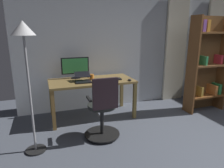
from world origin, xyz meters
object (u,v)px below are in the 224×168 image
(computer_mouse, at_px, (130,80))
(mug_tea, at_px, (92,77))
(office_chair, at_px, (103,110))
(laptop, at_px, (83,79))
(bookshelf, at_px, (206,64))
(computer_keyboard, at_px, (110,79))
(desk, at_px, (92,84))
(computer_monitor, at_px, (75,67))
(floor_lamp, at_px, (25,48))

(computer_mouse, bearing_deg, mug_tea, -28.61)
(office_chair, relative_size, mug_tea, 7.99)
(laptop, height_order, bookshelf, bookshelf)
(office_chair, relative_size, computer_keyboard, 2.34)
(desk, height_order, computer_mouse, computer_mouse)
(computer_monitor, bearing_deg, laptop, 103.04)
(office_chair, xyz_separation_m, bookshelf, (-2.35, -0.48, 0.51))
(desk, relative_size, mug_tea, 12.53)
(mug_tea, height_order, floor_lamp, floor_lamp)
(computer_mouse, relative_size, floor_lamp, 0.06)
(bookshelf, height_order, floor_lamp, bookshelf)
(bookshelf, bearing_deg, laptop, -7.02)
(computer_keyboard, bearing_deg, computer_monitor, -32.70)
(mug_tea, bearing_deg, computer_monitor, -36.94)
(desk, bearing_deg, computer_monitor, -45.08)
(floor_lamp, bearing_deg, desk, -139.38)
(computer_keyboard, relative_size, bookshelf, 0.22)
(computer_keyboard, relative_size, laptop, 1.27)
(mug_tea, xyz_separation_m, bookshelf, (-2.29, 0.44, 0.18))
(mug_tea, distance_m, bookshelf, 2.34)
(laptop, height_order, floor_lamp, floor_lamp)
(office_chair, relative_size, computer_monitor, 1.89)
(computer_keyboard, height_order, bookshelf, bookshelf)
(computer_monitor, relative_size, floor_lamp, 0.30)
(floor_lamp, bearing_deg, computer_keyboard, -150.45)
(computer_keyboard, xyz_separation_m, computer_mouse, (-0.32, 0.18, 0.01))
(laptop, bearing_deg, bookshelf, 175.78)
(office_chair, bearing_deg, mug_tea, 87.17)
(desk, relative_size, laptop, 4.65)
(computer_monitor, height_order, computer_mouse, computer_monitor)
(computer_mouse, bearing_deg, bookshelf, 176.87)
(computer_keyboard, distance_m, computer_mouse, 0.37)
(computer_monitor, relative_size, computer_keyboard, 1.24)
(bookshelf, distance_m, floor_lamp, 3.42)
(computer_monitor, relative_size, mug_tea, 4.24)
(mug_tea, relative_size, bookshelf, 0.07)
(office_chair, xyz_separation_m, computer_keyboard, (-0.37, -0.75, 0.28))
(desk, distance_m, computer_keyboard, 0.36)
(desk, distance_m, office_chair, 0.89)
(office_chair, bearing_deg, computer_mouse, 40.24)
(computer_keyboard, distance_m, laptop, 0.51)
(computer_mouse, height_order, mug_tea, mug_tea)
(office_chair, xyz_separation_m, computer_mouse, (-0.69, -0.57, 0.29))
(bookshelf, bearing_deg, floor_lamp, 8.64)
(floor_lamp, bearing_deg, laptop, -136.62)
(office_chair, bearing_deg, desk, 87.93)
(computer_mouse, bearing_deg, office_chair, 39.63)
(desk, xyz_separation_m, computer_mouse, (-0.65, 0.29, 0.10))
(computer_monitor, bearing_deg, office_chair, 100.89)
(computer_monitor, height_order, floor_lamp, floor_lamp)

